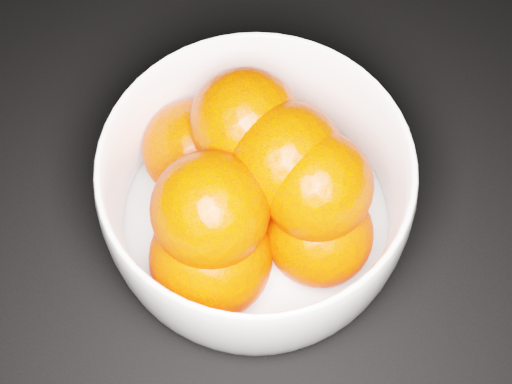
# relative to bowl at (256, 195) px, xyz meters

# --- Properties ---
(ground) EXTENTS (3.00, 3.00, 0.00)m
(ground) POSITION_rel_bowl_xyz_m (-0.01, -0.01, -0.06)
(ground) COLOR black
(ground) RESTS_ON ground
(bowl) EXTENTS (0.24, 0.24, 0.12)m
(bowl) POSITION_rel_bowl_xyz_m (0.00, 0.00, 0.00)
(bowl) COLOR white
(bowl) RESTS_ON ground
(orange_pile) EXTENTS (0.19, 0.19, 0.14)m
(orange_pile) POSITION_rel_bowl_xyz_m (0.00, -0.00, 0.02)
(orange_pile) COLOR #FF2B00
(orange_pile) RESTS_ON bowl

